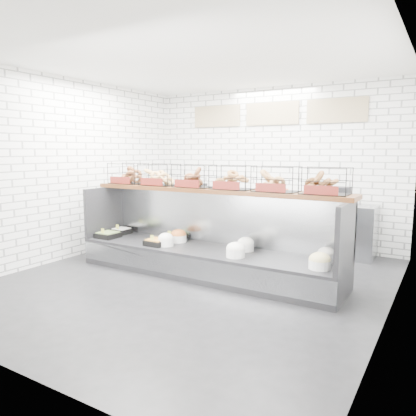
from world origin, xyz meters
The scene contains 5 objects.
ground centered at (0.00, 0.00, 0.00)m, with size 5.50×5.50×0.00m, color black.
room_shell centered at (0.00, 0.60, 2.06)m, with size 5.02×5.51×3.01m.
display_case centered at (0.01, 0.34, 0.32)m, with size 4.00×0.90×1.20m.
bagel_shelf centered at (0.00, 0.52, 1.39)m, with size 4.10×0.50×0.40m.
prep_counter centered at (0.00, 2.43, 0.47)m, with size 4.00×0.60×1.20m.
Camera 1 is at (3.00, -4.60, 1.81)m, focal length 35.00 mm.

